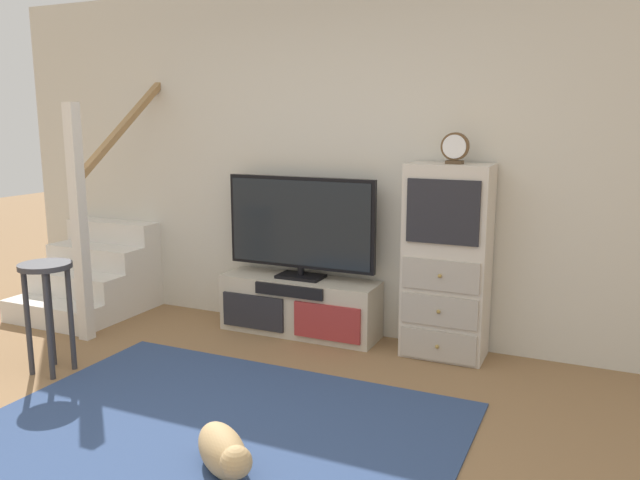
# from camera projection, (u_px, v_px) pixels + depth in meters

# --- Properties ---
(back_wall) EXTENTS (6.40, 0.12, 2.70)m
(back_wall) POSITION_uv_depth(u_px,v_px,m) (349.00, 162.00, 4.92)
(back_wall) COLOR beige
(back_wall) RESTS_ON ground_plane
(area_rug) EXTENTS (2.60, 1.80, 0.01)m
(area_rug) POSITION_uv_depth(u_px,v_px,m) (221.00, 427.00, 3.52)
(area_rug) COLOR navy
(area_rug) RESTS_ON ground_plane
(media_console) EXTENTS (1.27, 0.38, 0.45)m
(media_console) POSITION_uv_depth(u_px,v_px,m) (299.00, 306.00, 5.02)
(media_console) COLOR #BCB29E
(media_console) RESTS_ON ground_plane
(television) EXTENTS (1.23, 0.22, 0.79)m
(television) POSITION_uv_depth(u_px,v_px,m) (300.00, 225.00, 4.92)
(television) COLOR black
(television) RESTS_ON media_console
(side_cabinet) EXTENTS (0.58, 0.38, 1.38)m
(side_cabinet) POSITION_uv_depth(u_px,v_px,m) (447.00, 262.00, 4.47)
(side_cabinet) COLOR beige
(side_cabinet) RESTS_ON ground_plane
(desk_clock) EXTENTS (0.19, 0.08, 0.21)m
(desk_clock) POSITION_uv_depth(u_px,v_px,m) (455.00, 148.00, 4.30)
(desk_clock) COLOR #4C3823
(desk_clock) RESTS_ON side_cabinet
(staircase) EXTENTS (1.00, 1.36, 2.20)m
(staircase) POSITION_uv_depth(u_px,v_px,m) (110.00, 265.00, 5.79)
(staircase) COLOR silver
(staircase) RESTS_ON ground_plane
(bar_stool_near) EXTENTS (0.34, 0.34, 0.75)m
(bar_stool_near) POSITION_uv_depth(u_px,v_px,m) (47.00, 292.00, 4.20)
(bar_stool_near) COLOR #333338
(bar_stool_near) RESTS_ON ground_plane
(dog) EXTENTS (0.47, 0.43, 0.23)m
(dog) POSITION_uv_depth(u_px,v_px,m) (224.00, 452.00, 3.04)
(dog) COLOR tan
(dog) RESTS_ON ground_plane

